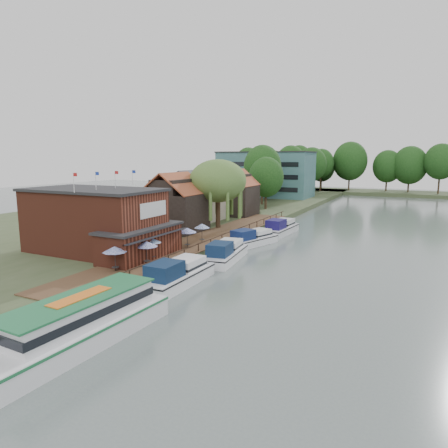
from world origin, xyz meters
The scene contains 27 objects.
ground centered at (0.00, 0.00, 0.00)m, with size 260.00×260.00×0.00m, color #546160.
land_bank centered at (-30.00, 35.00, 0.50)m, with size 50.00×140.00×1.00m, color #384728.
quay_deck centered at (-8.00, 10.00, 1.05)m, with size 6.00×50.00×0.10m, color #47301E.
quay_rail centered at (-5.30, 10.50, 1.50)m, with size 0.20×49.00×1.00m, color black, non-canonical shape.
pub centered at (-14.00, -1.00, 4.65)m, with size 20.00×11.00×7.30m, color maroon, non-canonical shape.
hotel_block centered at (-22.00, 70.00, 7.15)m, with size 25.40×12.40×12.30m, color #38666B, non-canonical shape.
cottage_a centered at (-15.00, 14.00, 5.25)m, with size 8.60×7.60×8.50m, color black, non-canonical shape.
cottage_b centered at (-18.00, 24.00, 5.25)m, with size 9.60×8.60×8.50m, color beige, non-canonical shape.
cottage_c centered at (-14.00, 33.00, 5.25)m, with size 7.60×7.60×8.50m, color black, non-canonical shape.
willow centered at (-10.50, 19.00, 6.21)m, with size 8.60×8.60×10.43m, color #476B2D, non-canonical shape.
umbrella_0 centered at (-8.27, -6.44, 2.29)m, with size 2.31×2.31×2.38m, color navy, non-canonical shape.
umbrella_1 centered at (-7.05, -3.22, 2.29)m, with size 2.26×2.26×2.38m, color navy, non-canonical shape.
umbrella_2 centered at (-7.69, -1.51, 2.29)m, with size 2.05×2.05×2.38m, color navy, non-canonical shape.
umbrella_3 centered at (-7.43, 5.08, 2.29)m, with size 2.26×2.26×2.38m, color navy, non-canonical shape.
umbrella_4 centered at (-7.35, 8.48, 2.29)m, with size 1.99×1.99×2.38m, color navy, non-canonical shape.
cruiser_0 centered at (-2.64, -4.49, 1.29)m, with size 3.41×10.55×2.58m, color white, non-canonical shape.
cruiser_1 centered at (-2.51, 5.30, 1.23)m, with size 3.28×10.14×2.47m, color white, non-canonical shape.
cruiser_2 centered at (-2.94, 14.28, 1.16)m, with size 3.10×9.59×2.31m, color white, non-canonical shape.
cruiser_3 centered at (-2.04, 23.67, 1.24)m, with size 3.30×10.20×2.49m, color silver, non-canonical shape.
tour_boat centered at (-1.64, -17.81, 1.58)m, with size 4.07×14.46×3.16m, color silver, non-canonical shape.
swan centered at (-4.50, -9.01, 0.22)m, with size 0.44×0.44×0.44m, color white.
bank_tree_0 centered at (-12.04, 43.79, 6.40)m, with size 7.25×7.25×10.80m, color #143811, non-canonical shape.
bank_tree_1 centered at (-15.76, 51.28, 7.75)m, with size 8.55×8.55×13.50m, color #143811, non-canonical shape.
bank_tree_2 centered at (-18.77, 59.33, 6.80)m, with size 8.87×8.87×11.60m, color #143811, non-canonical shape.
bank_tree_3 centered at (-17.68, 78.94, 8.07)m, with size 8.55×8.55×14.14m, color #143811, non-canonical shape.
bank_tree_4 centered at (-13.35, 86.28, 7.85)m, with size 8.99×8.99×13.71m, color #143811, non-canonical shape.
bank_tree_5 centered at (-12.33, 94.61, 7.71)m, with size 8.00×8.00×13.42m, color #143811, non-canonical shape.
Camera 1 is at (17.05, -34.45, 11.68)m, focal length 32.00 mm.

